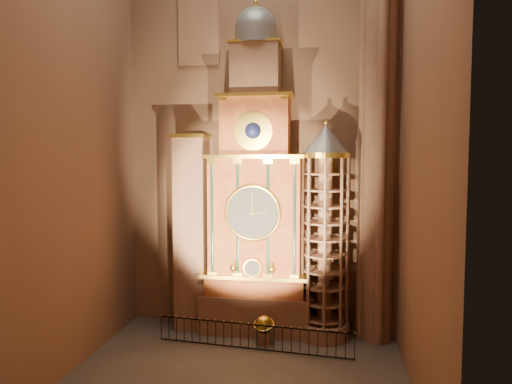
% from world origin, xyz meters
% --- Properties ---
extents(floor, '(14.00, 14.00, 0.00)m').
position_xyz_m(floor, '(0.00, 0.00, 0.00)').
color(floor, '#383330').
rests_on(floor, ground).
extents(wall_back, '(22.00, 0.00, 22.00)m').
position_xyz_m(wall_back, '(0.00, 6.00, 11.00)').
color(wall_back, '#835D46').
rests_on(wall_back, floor).
extents(wall_left, '(0.00, 22.00, 22.00)m').
position_xyz_m(wall_left, '(-7.00, 0.00, 11.00)').
color(wall_left, '#835D46').
rests_on(wall_left, floor).
extents(wall_right, '(0.00, 22.00, 22.00)m').
position_xyz_m(wall_right, '(7.00, 0.00, 11.00)').
color(wall_right, '#835D46').
rests_on(wall_right, floor).
extents(astronomical_clock, '(5.60, 2.41, 16.70)m').
position_xyz_m(astronomical_clock, '(0.00, 4.96, 6.68)').
color(astronomical_clock, '#8C634C').
rests_on(astronomical_clock, floor).
extents(portrait_tower, '(1.80, 1.60, 10.20)m').
position_xyz_m(portrait_tower, '(-3.40, 4.98, 5.15)').
color(portrait_tower, '#8C634C').
rests_on(portrait_tower, floor).
extents(stair_turret, '(2.50, 2.50, 10.80)m').
position_xyz_m(stair_turret, '(3.50, 4.70, 5.27)').
color(stair_turret, '#8C634C').
rests_on(stair_turret, floor).
extents(gothic_pier, '(2.04, 2.04, 22.00)m').
position_xyz_m(gothic_pier, '(6.10, 5.00, 11.00)').
color(gothic_pier, '#8C634C').
rests_on(gothic_pier, floor).
extents(stained_glass_window, '(2.20, 0.14, 5.20)m').
position_xyz_m(stained_glass_window, '(-3.20, 5.92, 16.50)').
color(stained_glass_window, navy).
rests_on(stained_glass_window, wall_back).
extents(celestial_globe, '(1.07, 1.02, 1.43)m').
position_xyz_m(celestial_globe, '(0.65, 3.28, 0.86)').
color(celestial_globe, '#8C634C').
rests_on(celestial_globe, floor).
extents(iron_railing, '(9.25, 0.97, 1.21)m').
position_xyz_m(iron_railing, '(0.24, 2.51, 0.66)').
color(iron_railing, black).
rests_on(iron_railing, floor).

